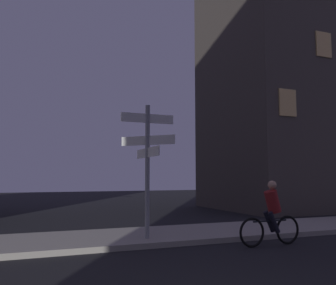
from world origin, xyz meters
TOP-DOWN VIEW (x-y plane):
  - sidewalk_kerb at (0.00, 6.81)m, footprint 40.00×2.73m
  - signpost at (1.12, 6.13)m, footprint 1.46×1.75m
  - cyclist at (3.93, 4.72)m, footprint 1.82×0.33m
  - building_right_block at (12.07, 13.07)m, footprint 8.87×6.94m

SIDE VIEW (x-z plane):
  - sidewalk_kerb at x=0.00m, z-range 0.00..0.14m
  - cyclist at x=3.93m, z-range -0.06..1.55m
  - signpost at x=1.12m, z-range 0.49..3.94m
  - building_right_block at x=12.07m, z-range 0.00..14.79m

